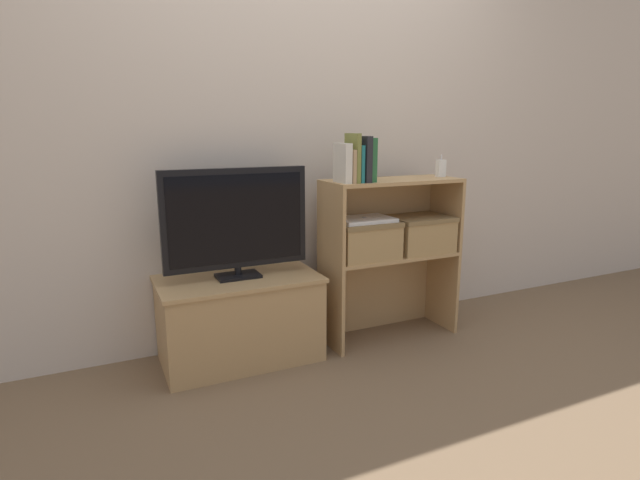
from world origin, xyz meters
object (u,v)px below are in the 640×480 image
book_ivory (343,163)px  baby_monitor (441,168)px  tv_stand (240,318)px  book_teal (357,164)px  book_tan (348,166)px  book_forest (369,160)px  book_charcoal (363,159)px  tv (236,221)px  book_olive (353,158)px  storage_basket_left (364,238)px  laptop (364,219)px  storage_basket_right (419,232)px

book_ivory → baby_monitor: book_ivory is taller
baby_monitor → tv_stand: bearing=177.0°
book_teal → book_ivory: bearing=180.0°
book_tan → book_forest: (0.12, 0.00, 0.03)m
book_forest → book_charcoal: bearing=180.0°
book_forest → baby_monitor: book_forest is taller
tv → book_charcoal: 0.73m
book_olive → baby_monitor: 0.62m
storage_basket_left → baby_monitor: bearing=1.7°
book_forest → laptop: 0.33m
book_olive → book_charcoal: (0.06, 0.00, -0.01)m
tv → laptop: size_ratio=2.41×
book_ivory → book_charcoal: size_ratio=0.85×
book_teal → laptop: 0.32m
book_tan → baby_monitor: size_ratio=1.33×
book_ivory → storage_basket_right: size_ratio=0.58×
tv → book_tan: bearing=-11.4°
book_ivory → storage_basket_right: bearing=4.2°
tv_stand → baby_monitor: bearing=-3.0°
book_olive → book_forest: size_ratio=1.10×
book_tan → tv: bearing=168.6°
tv → baby_monitor: baby_monitor is taller
book_charcoal → storage_basket_left: size_ratio=0.68×
book_forest → storage_basket_left: bearing=89.6°
storage_basket_right → book_charcoal: bearing=-174.5°
baby_monitor → book_tan: bearing=-175.2°
book_forest → baby_monitor: bearing=6.0°
book_teal → book_forest: (0.07, 0.00, 0.02)m
tv_stand → book_olive: (0.60, -0.12, 0.83)m
book_ivory → storage_basket_right: (0.53, 0.04, -0.42)m
baby_monitor → laptop: (-0.52, -0.02, -0.26)m
baby_monitor → book_teal: bearing=-174.7°
tv → laptop: tv is taller
book_olive → baby_monitor: book_olive is taller
book_ivory → laptop: size_ratio=0.66×
book_ivory → book_tan: size_ratio=1.19×
tv → storage_basket_left: size_ratio=2.12×
tv_stand → book_teal: 1.02m
tv_stand → book_olive: bearing=-11.1°
tv_stand → book_teal: (0.63, -0.12, 0.80)m
book_ivory → book_teal: bearing=0.0°
tv_stand → laptop: 0.85m
book_tan → book_forest: 0.13m
baby_monitor → tv: bearing=177.1°
tv → storage_basket_right: tv is taller
baby_monitor → laptop: baby_monitor is taller
book_forest → storage_basket_left: book_forest is taller
book_ivory → laptop: bearing=14.0°
tv → book_olive: book_olive is taller
book_ivory → book_olive: bearing=0.0°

